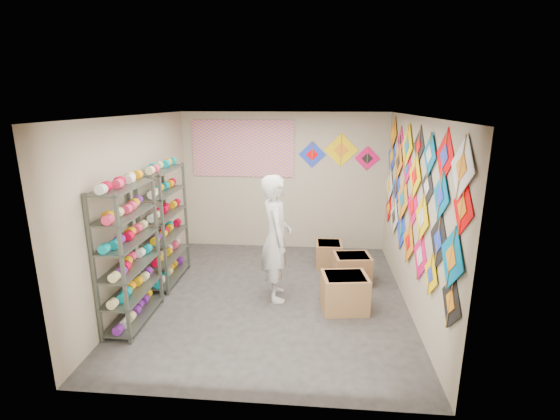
# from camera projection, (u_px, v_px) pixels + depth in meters

# --- Properties ---
(ground) EXTENTS (4.50, 4.50, 0.00)m
(ground) POSITION_uv_depth(u_px,v_px,m) (272.00, 297.00, 6.19)
(ground) COLOR #302D2A
(room_walls) EXTENTS (4.50, 4.50, 4.50)m
(room_walls) POSITION_uv_depth(u_px,v_px,m) (271.00, 192.00, 5.76)
(room_walls) COLOR tan
(room_walls) RESTS_ON ground
(shelf_rack_front) EXTENTS (0.40, 1.10, 1.90)m
(shelf_rack_front) POSITION_uv_depth(u_px,v_px,m) (129.00, 255.00, 5.28)
(shelf_rack_front) COLOR #4C5147
(shelf_rack_front) RESTS_ON ground
(shelf_rack_back) EXTENTS (0.40, 1.10, 1.90)m
(shelf_rack_back) POSITION_uv_depth(u_px,v_px,m) (165.00, 226.00, 6.53)
(shelf_rack_back) COLOR #4C5147
(shelf_rack_back) RESTS_ON ground
(string_spools) EXTENTS (0.12, 2.36, 0.12)m
(string_spools) POSITION_uv_depth(u_px,v_px,m) (148.00, 233.00, 5.88)
(string_spools) COLOR #FF325C
(string_spools) RESTS_ON ground
(kite_wall_display) EXTENTS (0.06, 4.31, 2.02)m
(kite_wall_display) POSITION_uv_depth(u_px,v_px,m) (413.00, 195.00, 5.62)
(kite_wall_display) COLOR black
(kite_wall_display) RESTS_ON room_walls
(back_wall_kites) EXTENTS (1.55, 0.02, 0.72)m
(back_wall_kites) POSITION_uv_depth(u_px,v_px,m) (339.00, 154.00, 7.75)
(back_wall_kites) COLOR blue
(back_wall_kites) RESTS_ON room_walls
(poster) EXTENTS (2.00, 0.01, 1.10)m
(poster) POSITION_uv_depth(u_px,v_px,m) (243.00, 149.00, 7.88)
(poster) COLOR #9951B0
(poster) RESTS_ON room_walls
(shopkeeper) EXTENTS (0.87, 0.74, 1.89)m
(shopkeeper) POSITION_uv_depth(u_px,v_px,m) (276.00, 238.00, 5.96)
(shopkeeper) COLOR beige
(shopkeeper) RESTS_ON ground
(carton_a) EXTENTS (0.69, 0.60, 0.52)m
(carton_a) POSITION_uv_depth(u_px,v_px,m) (344.00, 292.00, 5.76)
(carton_a) COLOR olive
(carton_a) RESTS_ON ground
(carton_b) EXTENTS (0.63, 0.54, 0.47)m
(carton_b) POSITION_uv_depth(u_px,v_px,m) (352.00, 269.00, 6.65)
(carton_b) COLOR olive
(carton_b) RESTS_ON ground
(carton_c) EXTENTS (0.47, 0.51, 0.44)m
(carton_c) POSITION_uv_depth(u_px,v_px,m) (329.00, 254.00, 7.32)
(carton_c) COLOR olive
(carton_c) RESTS_ON ground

